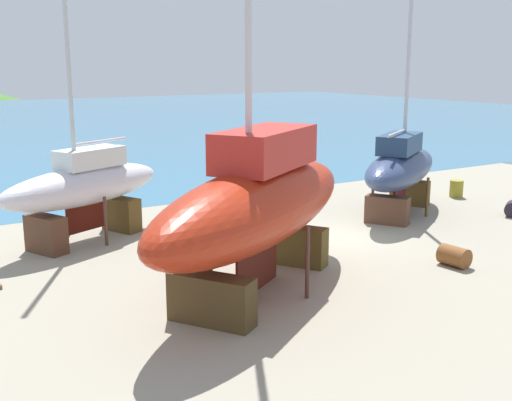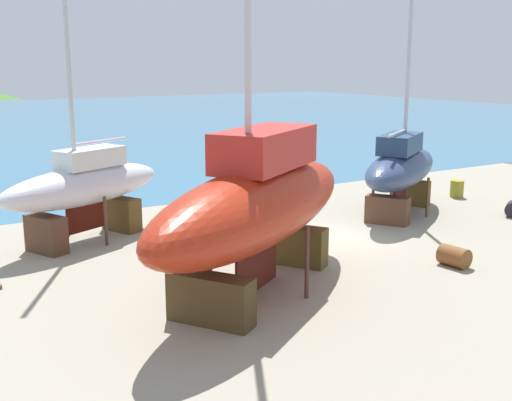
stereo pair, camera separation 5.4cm
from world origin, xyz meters
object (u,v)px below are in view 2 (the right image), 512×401
barrel_tar_black (457,189)px  worker (287,194)px  barrel_tipped_center (454,256)px  sailboat_mid_port (85,187)px  sailboat_small_center (258,202)px  sailboat_large_starboard (401,168)px

barrel_tar_black → worker: bearing=171.4°
worker → barrel_tipped_center: bearing=-7.8°
worker → barrel_tipped_center: size_ratio=1.85×
sailboat_mid_port → barrel_tar_black: bearing=149.9°
sailboat_small_center → worker: sailboat_small_center is taller
barrel_tar_black → barrel_tipped_center: (-8.48, -7.42, -0.08)m
sailboat_small_center → barrel_tipped_center: (6.59, -1.49, -2.28)m
sailboat_small_center → sailboat_mid_port: size_ratio=1.53×
sailboat_large_starboard → worker: sailboat_large_starboard is taller
sailboat_small_center → barrel_tipped_center: 7.13m
sailboat_small_center → barrel_tipped_center: bearing=134.2°
sailboat_large_starboard → worker: (-4.22, 2.49, -1.12)m
worker → barrel_tipped_center: (0.64, -8.80, -0.58)m
sailboat_small_center → sailboat_mid_port: bearing=-103.4°
worker → barrel_tar_black: size_ratio=2.10×
sailboat_mid_port → barrel_tipped_center: sailboat_mid_port is taller
sailboat_mid_port → barrel_tar_black: sailboat_mid_port is taller
sailboat_mid_port → barrel_tipped_center: size_ratio=12.35×
worker → sailboat_large_starboard: bearing=47.4°
sailboat_large_starboard → barrel_tar_black: size_ratio=14.36×
sailboat_mid_port → barrel_tar_black: 17.98m
sailboat_mid_port → barrel_tar_black: (17.82, -1.75, -1.63)m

